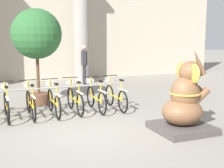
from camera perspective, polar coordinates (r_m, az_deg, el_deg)
ground_plane at (r=7.38m, az=-4.07°, el=-8.62°), size 60.00×60.00×0.00m
building_facade at (r=15.46m, az=-14.40°, el=11.63°), size 20.00×0.20×6.00m
column_right at (r=14.92m, az=-5.64°, el=10.52°), size 0.92×0.92×5.16m
bike_rack at (r=8.95m, az=-10.86°, el=-1.52°), size 4.36×0.05×0.77m
bicycle_1 at (r=8.73m, az=-18.76°, el=-3.60°), size 0.48×1.69×0.98m
bicycle_2 at (r=8.78m, az=-14.67°, el=-3.34°), size 0.48×1.69×0.98m
bicycle_3 at (r=8.87m, az=-10.65°, el=-3.07°), size 0.48×1.69×0.98m
bicycle_4 at (r=9.06m, az=-6.85°, el=-2.71°), size 0.48×1.69×0.98m
bicycle_5 at (r=9.21m, az=-3.02°, el=-2.47°), size 0.48×1.69×0.98m
bicycle_6 at (r=9.42m, az=0.61°, el=-2.20°), size 0.48×1.69×0.98m
elephant_statue at (r=7.41m, az=13.09°, el=-3.56°), size 1.25×1.25×1.92m
person_pedestrian at (r=14.03m, az=-5.12°, el=4.29°), size 0.24×0.47×1.78m
potted_tree at (r=10.20m, az=-13.63°, el=8.36°), size 1.58×1.58×3.05m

